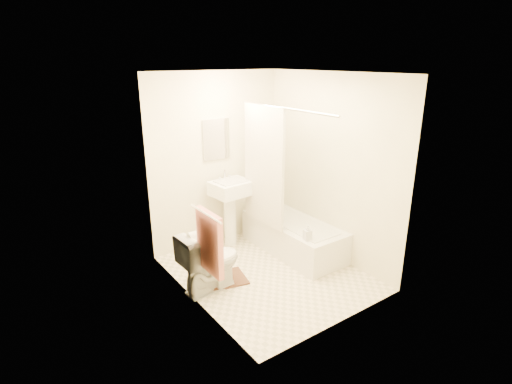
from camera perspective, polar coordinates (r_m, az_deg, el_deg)
floor at (r=5.08m, az=1.67°, el=-11.50°), size 2.40×2.40×0.00m
ceiling at (r=4.40m, az=1.97°, el=16.67°), size 2.40×2.40×0.00m
wall_back at (r=5.57m, az=-5.69°, el=4.50°), size 2.00×0.02×2.40m
wall_left at (r=4.10m, az=-9.41°, el=-0.84°), size 0.02×2.40×2.40m
wall_right at (r=5.24m, az=10.57°, el=3.38°), size 0.02×2.40×2.40m
mirror at (r=5.48m, az=-5.68°, el=7.50°), size 0.40×0.03×0.55m
curtain_rod at (r=4.69m, az=4.14°, el=11.86°), size 0.03×1.70×0.03m
shower_curtain at (r=5.15m, az=1.11°, el=3.66°), size 0.04×0.80×1.55m
towel_bar at (r=3.94m, az=-7.20°, el=-3.09°), size 0.02×0.60×0.02m
towel at (r=4.08m, az=-6.64°, el=-7.18°), size 0.06×0.45×0.66m
toilet_paper at (r=4.42m, az=-8.95°, el=-6.37°), size 0.11×0.12×0.12m
toilet at (r=4.63m, az=-6.61°, el=-9.85°), size 0.73×0.43×0.70m
sink at (r=5.60m, az=-3.62°, el=-2.68°), size 0.56×0.47×1.04m
bathtub at (r=5.56m, az=5.33°, el=-6.27°), size 0.67×1.53×0.43m
bath_mat at (r=4.95m, az=-4.87°, el=-12.35°), size 0.65×0.54×0.02m
soap_bottle at (r=4.93m, az=7.38°, el=-5.75°), size 0.11×0.11×0.20m
scrub_brush at (r=5.87m, az=2.57°, el=-2.35°), size 0.12×0.18×0.04m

